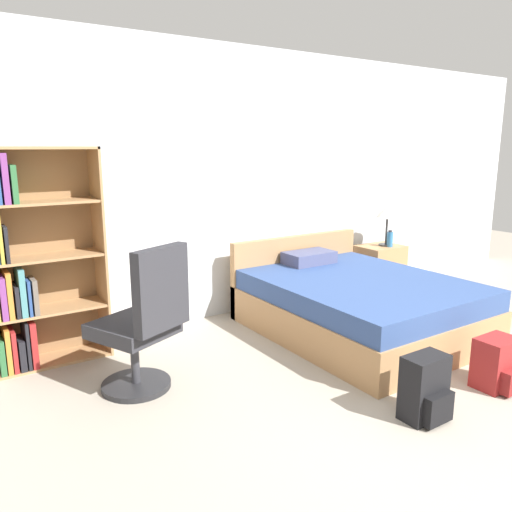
% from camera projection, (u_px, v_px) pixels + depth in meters
% --- Properties ---
extents(wall_back, '(9.00, 0.06, 2.60)m').
position_uv_depth(wall_back, '(231.00, 184.00, 4.88)').
color(wall_back, silver).
rests_on(wall_back, ground_plane).
extents(bookshelf, '(0.85, 0.33, 1.66)m').
position_uv_depth(bookshelf, '(29.00, 267.00, 3.73)').
color(bookshelf, '#AD7F51').
rests_on(bookshelf, ground_plane).
extents(bed, '(1.55, 1.95, 0.76)m').
position_uv_depth(bed, '(354.00, 303.00, 4.55)').
color(bed, '#AD7F51').
rests_on(bed, ground_plane).
extents(office_chair, '(0.65, 0.70, 1.04)m').
position_uv_depth(office_chair, '(144.00, 326.00, 3.36)').
color(office_chair, '#232326').
rests_on(office_chair, ground_plane).
extents(nightstand, '(0.50, 0.42, 0.55)m').
position_uv_depth(nightstand, '(379.00, 269.00, 5.79)').
color(nightstand, '#AD7F51').
rests_on(nightstand, ground_plane).
extents(table_lamp, '(0.26, 0.26, 0.47)m').
position_uv_depth(table_lamp, '(387.00, 213.00, 5.65)').
color(table_lamp, '#333333').
rests_on(table_lamp, nightstand).
extents(water_bottle, '(0.07, 0.07, 0.19)m').
position_uv_depth(water_bottle, '(390.00, 239.00, 5.65)').
color(water_bottle, teal).
rests_on(water_bottle, nightstand).
extents(backpack_red, '(0.30, 0.28, 0.36)m').
position_uv_depth(backpack_red, '(498.00, 364.00, 3.49)').
color(backpack_red, maroon).
rests_on(backpack_red, ground_plane).
extents(backpack_black, '(0.29, 0.23, 0.41)m').
position_uv_depth(backpack_black, '(425.00, 389.00, 3.08)').
color(backpack_black, black).
rests_on(backpack_black, ground_plane).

